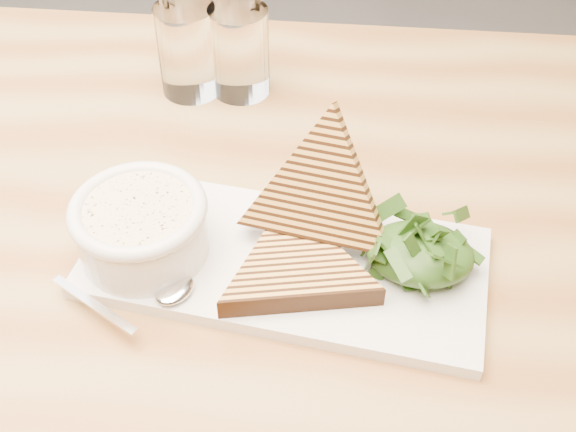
% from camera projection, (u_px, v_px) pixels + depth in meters
% --- Properties ---
extents(table_top, '(1.31, 0.92, 0.04)m').
position_uv_depth(table_top, '(191.00, 241.00, 0.74)').
color(table_top, '#AE884B').
rests_on(table_top, ground).
extents(platter, '(0.39, 0.20, 0.01)m').
position_uv_depth(platter, '(285.00, 263.00, 0.69)').
color(platter, white).
rests_on(platter, table_top).
extents(soup_bowl, '(0.12, 0.12, 0.05)m').
position_uv_depth(soup_bowl, '(142.00, 233.00, 0.67)').
color(soup_bowl, white).
rests_on(soup_bowl, platter).
extents(soup, '(0.10, 0.10, 0.01)m').
position_uv_depth(soup, '(138.00, 211.00, 0.65)').
color(soup, beige).
rests_on(soup, soup_bowl).
extents(bowl_rim, '(0.13, 0.13, 0.01)m').
position_uv_depth(bowl_rim, '(138.00, 209.00, 0.65)').
color(bowl_rim, white).
rests_on(bowl_rim, soup_bowl).
extents(sandwich_flat, '(0.21, 0.21, 0.02)m').
position_uv_depth(sandwich_flat, '(296.00, 268.00, 0.66)').
color(sandwich_flat, gold).
rests_on(sandwich_flat, platter).
extents(sandwich_lean, '(0.19, 0.18, 0.19)m').
position_uv_depth(sandwich_lean, '(320.00, 194.00, 0.66)').
color(sandwich_lean, gold).
rests_on(sandwich_lean, sandwich_flat).
extents(salad_base, '(0.10, 0.08, 0.04)m').
position_uv_depth(salad_base, '(420.00, 254.00, 0.66)').
color(salad_base, '#183711').
rests_on(salad_base, platter).
extents(arugula_pile, '(0.11, 0.10, 0.05)m').
position_uv_depth(arugula_pile, '(421.00, 248.00, 0.65)').
color(arugula_pile, '#335918').
rests_on(arugula_pile, platter).
extents(spoon_bowl, '(0.05, 0.05, 0.01)m').
position_uv_depth(spoon_bowl, '(174.00, 289.00, 0.64)').
color(spoon_bowl, silver).
rests_on(spoon_bowl, platter).
extents(spoon_handle, '(0.09, 0.05, 0.00)m').
position_uv_depth(spoon_handle, '(94.00, 304.00, 0.64)').
color(spoon_handle, silver).
rests_on(spoon_handle, platter).
extents(glass_near, '(0.07, 0.07, 0.11)m').
position_uv_depth(glass_near, '(188.00, 50.00, 0.87)').
color(glass_near, white).
rests_on(glass_near, table_top).
extents(glass_far, '(0.07, 0.07, 0.11)m').
position_uv_depth(glass_far, '(240.00, 52.00, 0.87)').
color(glass_far, white).
rests_on(glass_far, table_top).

